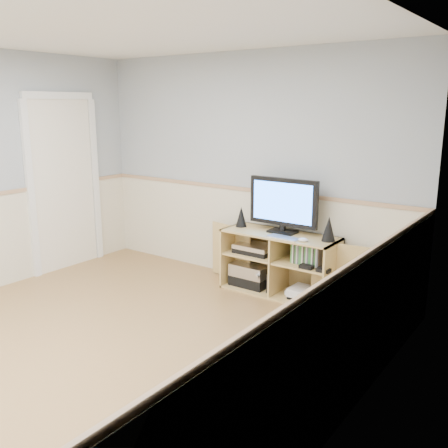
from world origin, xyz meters
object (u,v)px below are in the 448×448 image
at_px(media_cabinet, 282,262).
at_px(keyboard, 283,238).
at_px(game_consoles, 305,294).
at_px(monitor, 283,204).

height_order(media_cabinet, keyboard, keyboard).
distance_m(media_cabinet, keyboard, 0.40).
bearing_deg(keyboard, media_cabinet, 124.38).
relative_size(keyboard, game_consoles, 0.73).
distance_m(media_cabinet, monitor, 0.62).
xyz_separation_m(media_cabinet, game_consoles, (0.31, -0.07, -0.26)).
height_order(monitor, game_consoles, monitor).
bearing_deg(monitor, media_cabinet, 90.00).
height_order(media_cabinet, game_consoles, media_cabinet).
bearing_deg(monitor, keyboard, -58.05).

